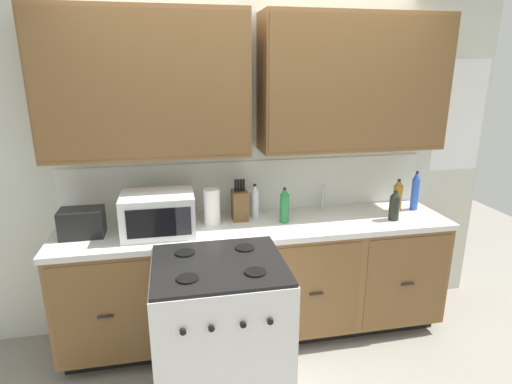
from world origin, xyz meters
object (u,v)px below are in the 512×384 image
object	(u,v)px
stove_range	(221,334)
bottle_dark	(394,206)
bottle_amber	(398,195)
bottle_clear	(255,201)
paper_towel_roll	(212,206)
toaster	(82,223)
bottle_blue	(415,191)
knife_block	(240,205)
microwave	(158,214)
bottle_green	(284,205)

from	to	relation	value
stove_range	bottle_dark	distance (m)	1.55
stove_range	bottle_amber	xyz separation A→B (m)	(1.49, 0.70, 0.57)
bottle_amber	bottle_clear	distance (m)	1.13
paper_towel_roll	bottle_clear	size ratio (longest dim) A/B	1.01
bottle_dark	toaster	bearing A→B (deg)	176.83
paper_towel_roll	bottle_blue	distance (m)	1.60
bottle_dark	knife_block	bearing A→B (deg)	168.12
toaster	paper_towel_roll	size ratio (longest dim) A/B	1.08
microwave	bottle_dark	world-z (taller)	microwave
toaster	bottle_dark	xyz separation A→B (m)	(2.20, -0.12, 0.01)
microwave	bottle_green	bearing A→B (deg)	2.08
bottle_clear	bottle_blue	bearing A→B (deg)	-3.72
microwave	paper_towel_roll	distance (m)	0.39
paper_towel_roll	bottle_dark	size ratio (longest dim) A/B	1.15
bottle_green	bottle_blue	bearing A→B (deg)	3.80
paper_towel_roll	bottle_amber	xyz separation A→B (m)	(1.45, -0.00, -0.01)
stove_range	toaster	distance (m)	1.18
paper_towel_roll	knife_block	bearing A→B (deg)	12.46
stove_range	bottle_dark	xyz separation A→B (m)	(1.36, 0.51, 0.55)
bottle_dark	bottle_amber	bearing A→B (deg)	55.15
toaster	bottle_dark	size ratio (longest dim) A/B	1.24
bottle_clear	bottle_dark	bearing A→B (deg)	-15.02
microwave	bottle_dark	xyz separation A→B (m)	(1.70, -0.08, -0.03)
bottle_amber	bottle_dark	bearing A→B (deg)	-124.85
microwave	bottle_amber	distance (m)	1.83
bottle_green	knife_block	bearing A→B (deg)	158.37
bottle_amber	paper_towel_roll	bearing A→B (deg)	179.84
toaster	bottle_blue	world-z (taller)	bottle_blue
paper_towel_roll	bottle_amber	size ratio (longest dim) A/B	1.02
toaster	knife_block	xyz separation A→B (m)	(1.08, 0.11, 0.02)
stove_range	knife_block	distance (m)	0.96
microwave	bottle_blue	world-z (taller)	bottle_blue
stove_range	bottle_green	xyz separation A→B (m)	(0.55, 0.63, 0.57)
knife_block	bottle_blue	size ratio (longest dim) A/B	0.99
toaster	bottle_dark	bearing A→B (deg)	-3.17
stove_range	paper_towel_roll	xyz separation A→B (m)	(0.04, 0.70, 0.57)
knife_block	bottle_dark	size ratio (longest dim) A/B	1.37
toaster	knife_block	distance (m)	1.09
paper_towel_roll	bottle_dark	world-z (taller)	paper_towel_roll
microwave	bottle_dark	distance (m)	1.70
knife_block	bottle_blue	distance (m)	1.39
bottle_green	stove_range	bearing A→B (deg)	-131.33
bottle_clear	bottle_dark	distance (m)	1.03
bottle_amber	stove_range	bearing A→B (deg)	-154.84
toaster	bottle_green	size ratio (longest dim) A/B	1.07
knife_block	bottle_green	world-z (taller)	knife_block
toaster	bottle_clear	xyz separation A→B (m)	(1.20, 0.15, 0.03)
stove_range	knife_block	bearing A→B (deg)	72.01
bottle_blue	bottle_green	bearing A→B (deg)	-176.20
bottle_blue	paper_towel_roll	bearing A→B (deg)	179.85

